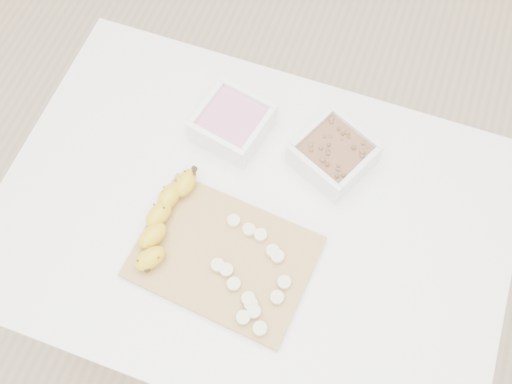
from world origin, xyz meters
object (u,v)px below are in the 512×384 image
(table, at_px, (251,234))
(bowl_granola, at_px, (334,154))
(bowl_yogurt, at_px, (233,123))
(cutting_board, at_px, (224,257))
(banana, at_px, (164,221))

(table, height_order, bowl_granola, bowl_granola)
(table, height_order, bowl_yogurt, bowl_yogurt)
(bowl_granola, distance_m, cutting_board, 0.30)
(bowl_yogurt, bearing_deg, banana, -100.65)
(table, distance_m, bowl_yogurt, 0.24)
(table, bearing_deg, banana, -153.65)
(bowl_granola, bearing_deg, table, -123.29)
(cutting_board, height_order, banana, banana)
(cutting_board, bearing_deg, banana, 170.68)
(cutting_board, relative_size, banana, 1.51)
(table, relative_size, banana, 4.65)
(bowl_granola, bearing_deg, cutting_board, -116.43)
(table, height_order, banana, banana)
(bowl_yogurt, relative_size, bowl_granola, 0.88)
(bowl_yogurt, xyz_separation_m, banana, (-0.05, -0.25, 0.00))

